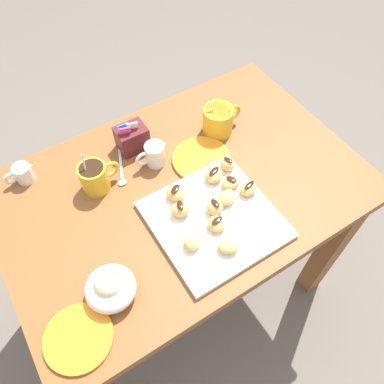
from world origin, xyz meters
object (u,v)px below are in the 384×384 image
at_px(saucer_orange_right, 201,159).
at_px(beignet_3, 228,246).
at_px(beignet_4, 227,197).
at_px(chocolate_sauce_pitcher, 23,173).
at_px(beignet_6, 215,207).
at_px(beignet_2, 192,242).
at_px(beignet_8, 216,224).
at_px(coffee_mug_mustard_left, 95,177).
at_px(dining_table, 184,213).
at_px(beignet_5, 180,210).
at_px(beignet_1, 231,183).
at_px(beignet_7, 228,164).
at_px(ice_cream_bowl, 110,287).
at_px(beignet_9, 176,193).
at_px(cream_pitcher_white, 155,154).
at_px(coffee_mug_mustard_right, 219,119).
at_px(beignet_10, 214,175).
at_px(sugar_caddy, 132,138).
at_px(saucer_orange_left, 79,338).
at_px(beignet_0, 249,189).
at_px(pastry_plate_square, 214,220).

height_order(saucer_orange_right, beignet_3, beignet_3).
xyz_separation_m(beignet_3, beignet_4, (0.08, 0.12, 0.00)).
height_order(chocolate_sauce_pitcher, beignet_6, chocolate_sauce_pitcher).
distance_m(beignet_3, beignet_4, 0.15).
distance_m(chocolate_sauce_pitcher, beignet_2, 0.54).
bearing_deg(beignet_4, beignet_8, -143.53).
bearing_deg(saucer_orange_right, coffee_mug_mustard_left, 166.02).
xyz_separation_m(dining_table, beignet_2, (-0.08, -0.18, 0.18)).
distance_m(beignet_5, beignet_6, 0.09).
bearing_deg(beignet_4, chocolate_sauce_pitcher, 139.42).
height_order(beignet_1, beignet_7, beignet_7).
relative_size(ice_cream_bowl, beignet_9, 2.32).
xyz_separation_m(cream_pitcher_white, beignet_3, (0.01, -0.36, -0.01)).
bearing_deg(coffee_mug_mustard_right, beignet_7, -115.48).
distance_m(beignet_3, beignet_9, 0.21).
height_order(beignet_7, beignet_9, beignet_7).
bearing_deg(chocolate_sauce_pitcher, dining_table, -35.28).
xyz_separation_m(saucer_orange_right, beignet_9, (-0.14, -0.08, 0.03)).
xyz_separation_m(beignet_1, beignet_9, (-0.15, 0.05, 0.00)).
height_order(coffee_mug_mustard_right, beignet_6, coffee_mug_mustard_right).
bearing_deg(beignet_9, beignet_10, -1.44).
distance_m(coffee_mug_mustard_left, beignet_5, 0.26).
bearing_deg(sugar_caddy, dining_table, -76.41).
bearing_deg(sugar_caddy, beignet_7, -51.28).
xyz_separation_m(cream_pitcher_white, beignet_1, (0.13, -0.20, -0.01)).
relative_size(saucer_orange_right, beignet_7, 4.37).
bearing_deg(beignet_4, coffee_mug_mustard_right, 60.43).
xyz_separation_m(ice_cream_bowl, beignet_9, (0.27, 0.15, -0.00)).
relative_size(ice_cream_bowl, saucer_orange_right, 0.68).
xyz_separation_m(beignet_2, beignet_4, (0.16, 0.07, -0.00)).
relative_size(saucer_orange_left, beignet_10, 2.86).
height_order(sugar_caddy, beignet_5, sugar_caddy).
height_order(dining_table, beignet_7, beignet_7).
height_order(sugar_caddy, chocolate_sauce_pitcher, sugar_caddy).
relative_size(beignet_6, beignet_10, 0.81).
relative_size(beignet_0, beignet_8, 1.09).
distance_m(cream_pitcher_white, beignet_5, 0.21).
bearing_deg(beignet_6, beignet_5, 152.50).
bearing_deg(coffee_mug_mustard_left, beignet_2, -68.37).
bearing_deg(beignet_8, chocolate_sauce_pitcher, 130.65).
bearing_deg(beignet_3, saucer_orange_right, 69.28).
xyz_separation_m(pastry_plate_square, beignet_10, (0.07, 0.11, 0.02)).
xyz_separation_m(dining_table, beignet_3, (-0.01, -0.24, 0.18)).
distance_m(coffee_mug_mustard_right, beignet_9, 0.30).
bearing_deg(beignet_7, pastry_plate_square, -136.59).
xyz_separation_m(sugar_caddy, beignet_7, (0.19, -0.24, -0.01)).
xyz_separation_m(chocolate_sauce_pitcher, saucer_orange_left, (-0.04, -0.50, -0.03)).
xyz_separation_m(chocolate_sauce_pitcher, saucer_orange_right, (0.48, -0.21, -0.03)).
bearing_deg(dining_table, beignet_5, -124.56).
bearing_deg(beignet_9, beignet_8, -73.78).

